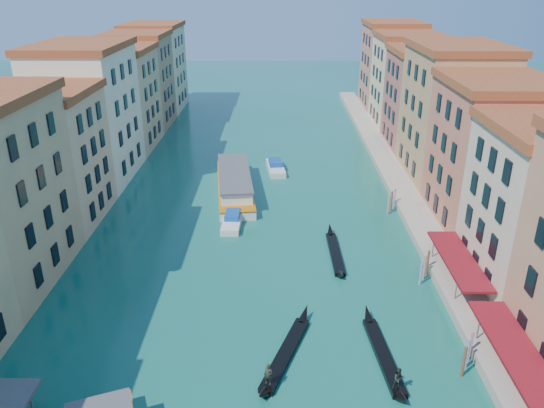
{
  "coord_description": "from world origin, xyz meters",
  "views": [
    {
      "loc": [
        3.51,
        -9.24,
        29.92
      ],
      "look_at": [
        2.79,
        46.88,
        5.75
      ],
      "focal_mm": 35.0,
      "sensor_mm": 36.0,
      "label": 1
    }
  ],
  "objects": [
    {
      "name": "right_bank_palazzos",
      "position": [
        30.0,
        65.0,
        9.75
      ],
      "size": [
        12.8,
        128.4,
        21.0
      ],
      "color": "brown",
      "rests_on": "ground"
    },
    {
      "name": "gondola_fore",
      "position": [
        4.2,
        27.29,
        0.44
      ],
      "size": [
        5.3,
        12.63,
        2.61
      ],
      "rotation": [
        0.0,
        0.0,
        -0.34
      ],
      "color": "black",
      "rests_on": "ground"
    },
    {
      "name": "gondola_far",
      "position": [
        10.16,
        45.45,
        0.37
      ],
      "size": [
        1.39,
        12.75,
        1.81
      ],
      "rotation": [
        0.0,
        0.0,
        0.02
      ],
      "color": "black",
      "rests_on": "ground"
    },
    {
      "name": "restaurant_awnings",
      "position": [
        22.19,
        23.0,
        2.99
      ],
      "size": [
        3.2,
        44.55,
        3.12
      ],
      "color": "maroon",
      "rests_on": "ground"
    },
    {
      "name": "mooring_poles_right",
      "position": [
        19.1,
        28.8,
        1.3
      ],
      "size": [
        1.44,
        54.24,
        3.2
      ],
      "color": "brown",
      "rests_on": "ground"
    },
    {
      "name": "quay",
      "position": [
        22.0,
        65.0,
        0.5
      ],
      "size": [
        4.0,
        140.0,
        1.0
      ],
      "primitive_type": "cube",
      "color": "#A49684",
      "rests_on": "ground"
    },
    {
      "name": "motorboat_far",
      "position": [
        3.05,
        74.48,
        0.64
      ],
      "size": [
        3.42,
        8.16,
        1.64
      ],
      "rotation": [
        0.0,
        0.0,
        0.12
      ],
      "color": "silver",
      "rests_on": "ground"
    },
    {
      "name": "left_bank_palazzos",
      "position": [
        -26.0,
        64.68,
        9.71
      ],
      "size": [
        12.8,
        128.4,
        21.0
      ],
      "color": "beige",
      "rests_on": "ground"
    },
    {
      "name": "vaporetto_far",
      "position": [
        -3.06,
        64.97,
        1.44
      ],
      "size": [
        7.4,
        21.87,
        3.19
      ],
      "rotation": [
        0.0,
        0.0,
        0.12
      ],
      "color": "white",
      "rests_on": "ground"
    },
    {
      "name": "gondola_right",
      "position": [
        12.54,
        26.92,
        0.49
      ],
      "size": [
        2.19,
        12.89,
        2.57
      ],
      "rotation": [
        0.0,
        0.0,
        0.1
      ],
      "color": "black",
      "rests_on": "ground"
    },
    {
      "name": "motorboat_mid",
      "position": [
        -2.49,
        53.55,
        0.58
      ],
      "size": [
        2.47,
        7.29,
        1.5
      ],
      "rotation": [
        0.0,
        0.0,
        -0.03
      ],
      "color": "silver",
      "rests_on": "ground"
    }
  ]
}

